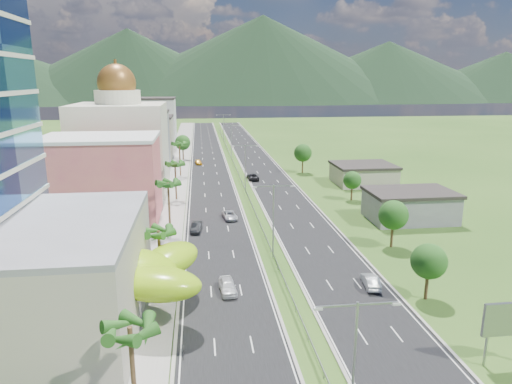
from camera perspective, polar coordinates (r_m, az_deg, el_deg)
name	(u,v)px	position (r m, az deg, el deg)	size (l,w,h in m)	color
ground	(286,288)	(58.63, 3.72, -11.84)	(500.00, 500.00, 0.00)	#2D5119
road_left	(209,162)	(144.07, -5.94, 3.75)	(11.00, 260.00, 0.04)	black
road_right	(256,161)	(145.13, 0.00, 3.90)	(11.00, 260.00, 0.04)	black
sidewalk_left	(178,163)	(144.20, -9.72, 3.65)	(7.00, 260.00, 0.12)	gray
median_guardrail	(237,171)	(126.66, -2.36, 2.67)	(0.10, 216.06, 0.76)	gray
streetlight_median_a	(354,358)	(34.28, 12.20, -19.61)	(6.04, 0.25, 11.00)	gray
streetlight_median_b	(273,213)	(65.37, 2.18, -2.70)	(6.04, 0.25, 11.00)	gray
streetlight_median_c	(245,163)	(103.99, -1.37, 3.61)	(6.04, 0.25, 11.00)	gray
streetlight_median_d	(231,138)	(148.32, -3.13, 6.73)	(6.04, 0.25, 11.00)	gray
streetlight_median_e	(223,125)	(192.96, -4.10, 8.41)	(6.04, 0.25, 11.00)	gray
lime_canopy	(113,272)	(52.92, -17.42, -9.53)	(18.00, 15.00, 7.40)	#87BC12
pink_shophouse	(102,180)	(87.52, -18.68, 1.38)	(20.00, 15.00, 15.00)	#CA5364
domed_building	(121,142)	(109.16, -16.52, 5.98)	(20.00, 20.00, 28.70)	beige
midrise_grey	(140,142)	(133.99, -14.33, 6.07)	(16.00, 15.00, 16.00)	slate
midrise_beige	(148,138)	(155.85, -13.34, 6.64)	(16.00, 15.00, 13.00)	#AEA48F
midrise_white	(154,123)	(178.33, -12.63, 8.38)	(16.00, 15.00, 18.00)	silver
billboard	(510,321)	(48.25, 29.16, -13.87)	(5.20, 0.35, 6.20)	gray
shed_near	(410,207)	(88.80, 18.67, -1.77)	(15.00, 10.00, 5.00)	slate
shed_far	(363,175)	(116.46, 13.25, 2.09)	(14.00, 12.00, 4.40)	#AEA48F
palm_tree_a	(130,333)	(34.95, -15.47, -16.65)	(3.60, 3.60, 9.10)	#47301C
palm_tree_b	(159,234)	(57.10, -12.08, -5.19)	(3.60, 3.60, 8.10)	#47301C
palm_tree_c	(168,186)	(75.90, -10.93, 0.79)	(3.60, 3.60, 9.60)	#47301C
palm_tree_d	(175,165)	(98.57, -10.09, 3.29)	(3.60, 3.60, 8.60)	#47301C
palm_tree_e	(179,145)	(123.09, -9.56, 5.79)	(3.60, 3.60, 9.40)	#47301C
leafy_tree_lfar	(183,143)	(148.21, -9.15, 6.11)	(4.90, 4.90, 8.05)	#47301C
leafy_tree_ra	(429,261)	(57.50, 20.81, -8.12)	(4.20, 4.20, 6.90)	#47301C
leafy_tree_rb	(393,215)	(73.04, 16.80, -2.78)	(4.55, 4.55, 7.47)	#47301C
leafy_tree_rc	(352,180)	(99.54, 11.94, 1.44)	(3.85, 3.85, 6.33)	#47301C
leafy_tree_rd	(303,153)	(126.58, 5.87, 4.88)	(4.90, 4.90, 8.05)	#47301C
mountain_ridge	(263,102)	(507.30, 0.86, 11.15)	(860.00, 140.00, 90.00)	black
car_white_near_left	(228,286)	(57.12, -3.57, -11.62)	(1.92, 4.77, 1.63)	silver
car_dark_left	(196,227)	(78.90, -7.46, -4.36)	(1.64, 4.71, 1.55)	black
car_silver_mid_left	(230,215)	(85.19, -3.31, -2.93)	(2.33, 5.04, 1.40)	#A6A8AE
car_yellow_far_left	(198,162)	(140.16, -7.20, 3.70)	(1.76, 4.33, 1.26)	orange
car_silver_right	(371,281)	(60.06, 14.15, -10.76)	(1.64, 4.70, 1.55)	#AFB3B7
car_dark_far_right	(253,177)	(117.82, -0.42, 1.93)	(2.67, 5.80, 1.61)	black
motorcycle	(183,350)	(46.15, -9.05, -18.89)	(0.54, 1.80, 1.15)	black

